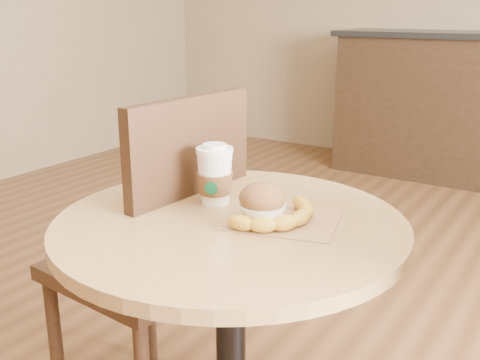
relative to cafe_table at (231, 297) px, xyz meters
The scene contains 6 objects.
cafe_table is the anchor object (origin of this frame).
chair_left 0.33m from the cafe_table, 160.70° to the left, with size 0.47×0.47×0.99m.
kraft_bag 0.22m from the cafe_table, 24.50° to the left, with size 0.24×0.18×0.00m, color #9E744C.
coffee_cup 0.28m from the cafe_table, 142.28° to the left, with size 0.09×0.09×0.14m.
muffin 0.25m from the cafe_table, ahead, with size 0.10×0.10×0.09m.
banana 0.24m from the cafe_table, 21.39° to the left, with size 0.15×0.24×0.03m, color gold, non-canonical shape.
Camera 1 is at (0.58, -1.02, 1.19)m, focal length 42.00 mm.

